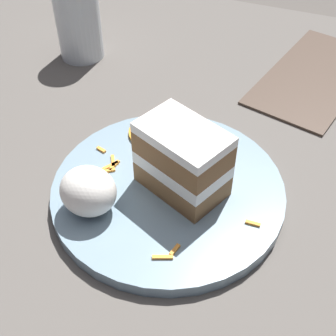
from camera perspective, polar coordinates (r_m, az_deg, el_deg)
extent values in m
plane|color=#4C4742|center=(0.58, -4.83, -6.98)|extent=(6.00, 6.00, 0.00)
cube|color=#56514C|center=(0.56, -4.94, -5.79)|extent=(1.26, 1.13, 0.04)
cylinder|color=gray|center=(0.55, 0.00, -2.82)|extent=(0.27, 0.27, 0.02)
cube|color=brown|center=(0.54, 1.72, -1.23)|extent=(0.11, 0.10, 0.03)
cube|color=white|center=(0.52, 1.77, 0.51)|extent=(0.11, 0.10, 0.02)
cube|color=brown|center=(0.50, 1.82, 2.36)|extent=(0.11, 0.10, 0.03)
cube|color=white|center=(0.49, 1.88, 4.09)|extent=(0.11, 0.10, 0.01)
ellipsoid|color=white|center=(0.51, -9.70, -2.80)|extent=(0.06, 0.06, 0.06)
cylinder|color=orange|center=(0.61, -1.92, 4.33)|extent=(0.06, 0.06, 0.01)
cube|color=orange|center=(0.49, 0.83, -9.94)|extent=(0.01, 0.02, 0.00)
cube|color=orange|center=(0.57, -6.60, 0.29)|extent=(0.01, 0.02, 0.00)
cube|color=orange|center=(0.48, -0.66, -10.82)|extent=(0.02, 0.01, 0.00)
cube|color=orange|center=(0.52, 10.31, -6.66)|extent=(0.02, 0.00, 0.00)
cube|color=orange|center=(0.59, -8.14, 2.22)|extent=(0.01, 0.01, 0.00)
cube|color=orange|center=(0.58, -6.72, 0.85)|extent=(0.01, 0.02, 0.00)
cube|color=orange|center=(0.57, -7.06, 0.24)|extent=(0.02, 0.02, 0.00)
cube|color=orange|center=(0.57, -7.84, -0.45)|extent=(0.02, 0.02, 0.00)
cylinder|color=silver|center=(0.79, -10.86, 17.03)|extent=(0.07, 0.07, 0.12)
cylinder|color=silver|center=(0.81, -10.49, 14.64)|extent=(0.06, 0.06, 0.04)
cube|color=#423328|center=(0.78, 17.49, 10.63)|extent=(0.19, 0.29, 0.00)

